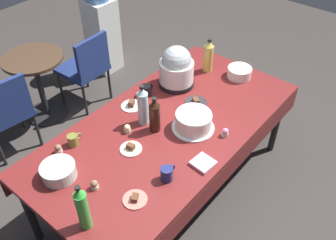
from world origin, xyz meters
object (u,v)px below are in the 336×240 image
Objects in this scene: soda_bottle_water at (143,106)px; maroon_chair_right at (86,66)px; slow_cooker at (176,68)px; soda_bottle_ginger_ale at (208,56)px; ceramic_snack_bowl at (239,72)px; soda_bottle_cola at (155,115)px; cupcake_vanilla at (127,129)px; coffee_mug_navy at (167,174)px; coffee_mug_olive at (73,140)px; round_cafe_table at (37,76)px; dessert_plate_coral at (135,199)px; dessert_plate_white at (132,105)px; water_cooler at (101,25)px; potluck_table at (168,131)px; soda_bottle_lime_soda at (82,208)px; cupcake_mint at (58,149)px; frosted_layer_cake at (193,121)px; coffee_mug_black at (146,91)px; dessert_plate_cream at (131,148)px; glass_salad_bowl at (58,171)px; cupcake_rose at (225,132)px; cupcake_lemon at (94,185)px; dessert_plate_charcoal at (196,102)px; maroon_chair_left at (5,110)px.

soda_bottle_water is 0.40× the size of maroon_chair_right.
slow_cooker reaches higher than soda_bottle_ginger_ale.
soda_bottle_cola is at bearing 173.31° from ceramic_snack_bowl.
coffee_mug_navy is at bearing -107.20° from cupcake_vanilla.
soda_bottle_ginger_ale is at bearing 1.15° from cupcake_vanilla.
soda_bottle_cola is (-1.00, 0.12, 0.09)m from ceramic_snack_bowl.
coffee_mug_olive is 0.16× the size of round_cafe_table.
soda_bottle_water is at bearing -6.61° from cupcake_vanilla.
dessert_plate_white is (0.65, 0.65, 0.00)m from dessert_plate_coral.
coffee_mug_olive is 2.19m from water_cooler.
soda_bottle_water reaches higher than cupcake_vanilla.
potluck_table is 1.01m from soda_bottle_lime_soda.
dessert_plate_coral reaches higher than round_cafe_table.
maroon_chair_right is at bearing 43.52° from cupcake_mint.
frosted_layer_cake is 2.08× the size of dessert_plate_coral.
soda_bottle_ginger_ale reaches higher than potluck_table.
dessert_plate_coral is 1.21× the size of coffee_mug_black.
water_cooler is (1.98, 2.06, -0.32)m from soda_bottle_lime_soda.
maroon_chair_right is at bearing 77.83° from coffee_mug_black.
cupcake_mint is at bearing 132.77° from dessert_plate_cream.
dessert_plate_coral is at bearing -86.61° from cupcake_mint.
slow_cooker reaches higher than coffee_mug_olive.
glass_salad_bowl reaches higher than cupcake_rose.
potluck_table is 0.32m from cupcake_vanilla.
cupcake_vanilla is at bearing -31.24° from coffee_mug_olive.
frosted_layer_cake is 0.26× the size of water_cooler.
potluck_table is 0.58m from slow_cooker.
cupcake_rose is at bearing -89.81° from coffee_mug_black.
soda_bottle_lime_soda reaches higher than cupcake_vanilla.
coffee_mug_navy reaches higher than round_cafe_table.
cupcake_mint and cupcake_lemon have the same top height.
ceramic_snack_bowl is at bearing -13.42° from soda_bottle_water.
dessert_plate_charcoal is at bearing -108.74° from slow_cooker.
coffee_mug_black reaches higher than dessert_plate_charcoal.
dessert_plate_charcoal is 1.74m from maroon_chair_left.
dessert_plate_cream reaches higher than dessert_plate_coral.
soda_bottle_ginger_ale is at bearing 23.58° from coffee_mug_navy.
water_cooler is (1.68, 2.15, -0.17)m from dessert_plate_coral.
coffee_mug_black reaches higher than cupcake_mint.
frosted_layer_cake is 0.31m from dessert_plate_charcoal.
cupcake_vanilla is at bearing -171.97° from slow_cooker.
dessert_plate_white is 1.20m from maroon_chair_right.
coffee_mug_navy reaches higher than cupcake_mint.
maroon_chair_left is at bearing 86.59° from dessert_plate_coral.
soda_bottle_lime_soda is 1.28m from coffee_mug_black.
maroon_chair_right is at bearing 92.31° from slow_cooker.
coffee_mug_olive is at bearing -112.46° from round_cafe_table.
ceramic_snack_bowl is 3.14× the size of cupcake_lemon.
cupcake_mint is at bearing 163.40° from ceramic_snack_bowl.
soda_bottle_ginger_ale is (0.64, 0.60, 0.11)m from cupcake_rose.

